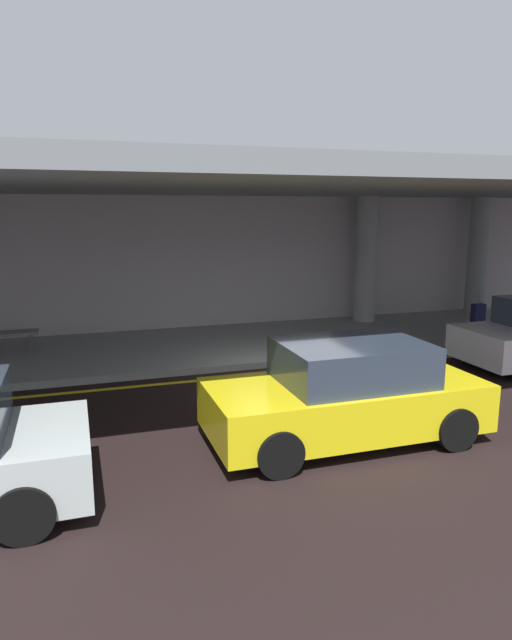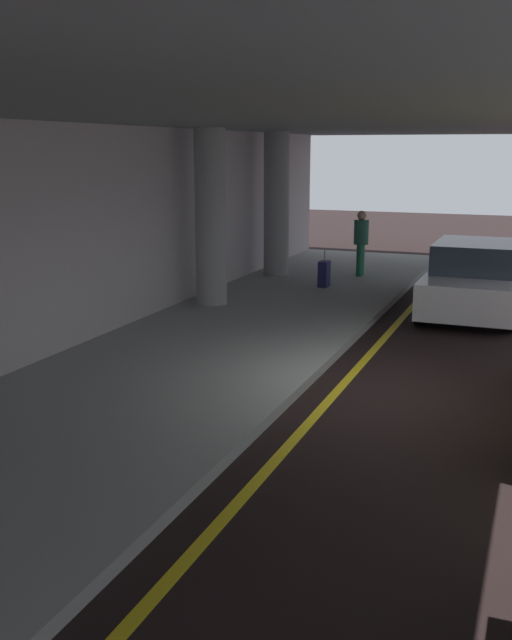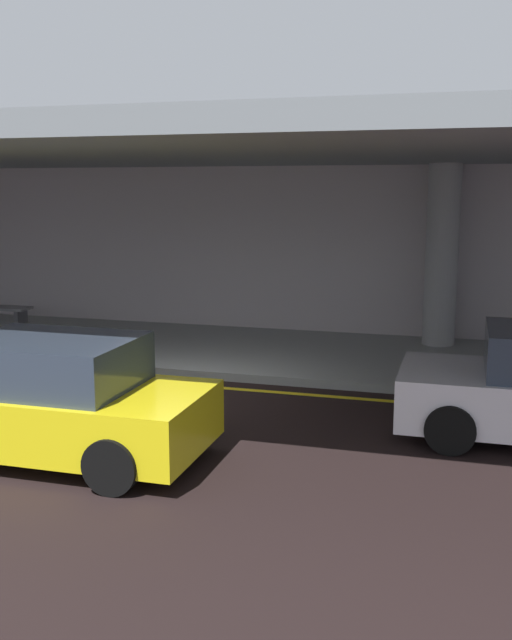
% 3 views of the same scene
% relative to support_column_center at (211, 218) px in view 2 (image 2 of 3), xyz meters
% --- Properties ---
extents(ground_plane, '(60.00, 60.00, 0.00)m').
position_rel_support_column_center_xyz_m(ground_plane, '(-4.00, -4.52, -1.97)').
color(ground_plane, black).
extents(sidewalk, '(26.00, 4.20, 0.15)m').
position_rel_support_column_center_xyz_m(sidewalk, '(-4.00, -1.42, -1.90)').
color(sidewalk, '#959998').
rests_on(sidewalk, ground).
extents(lane_stripe_yellow, '(26.00, 0.14, 0.01)m').
position_rel_support_column_center_xyz_m(lane_stripe_yellow, '(-4.00, -3.95, -1.97)').
color(lane_stripe_yellow, yellow).
rests_on(lane_stripe_yellow, ground).
extents(support_column_center, '(0.66, 0.66, 3.65)m').
position_rel_support_column_center_xyz_m(support_column_center, '(0.00, 0.00, 0.00)').
color(support_column_center, '#969699').
rests_on(support_column_center, sidewalk).
extents(support_column_right_mid, '(0.66, 0.66, 3.65)m').
position_rel_support_column_center_xyz_m(support_column_right_mid, '(4.00, 0.00, 0.00)').
color(support_column_right_mid, gray).
rests_on(support_column_right_mid, sidewalk).
extents(ceiling_overhang, '(28.00, 13.20, 0.30)m').
position_rel_support_column_center_xyz_m(ceiling_overhang, '(-4.00, -1.92, 1.97)').
color(ceiling_overhang, gray).
rests_on(ceiling_overhang, support_column_far_left).
extents(terminal_back_wall, '(26.00, 0.30, 3.80)m').
position_rel_support_column_center_xyz_m(terminal_back_wall, '(-4.00, 0.83, -0.07)').
color(terminal_back_wall, '#B5ABAF').
rests_on(terminal_back_wall, ground).
extents(car_white, '(4.10, 1.92, 1.50)m').
position_rel_support_column_center_xyz_m(car_white, '(1.76, -5.22, -1.26)').
color(car_white, silver).
rests_on(car_white, ground).
extents(traveler_with_luggage, '(0.38, 0.38, 1.68)m').
position_rel_support_column_center_xyz_m(traveler_with_luggage, '(4.61, -2.11, -0.86)').
color(traveler_with_luggage, '#1C6B49').
rests_on(traveler_with_luggage, sidewalk).
extents(suitcase_upright_secondary, '(0.36, 0.22, 0.90)m').
position_rel_support_column_center_xyz_m(suitcase_upright_secondary, '(2.74, -1.68, -1.51)').
color(suitcase_upright_secondary, navy).
rests_on(suitcase_upright_secondary, sidewalk).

